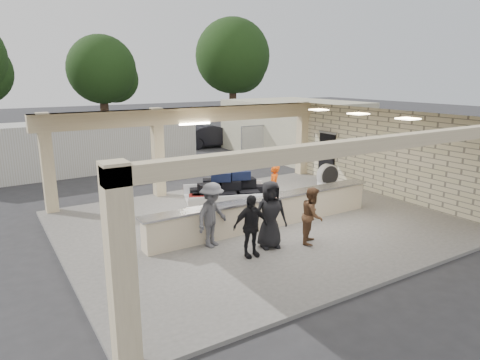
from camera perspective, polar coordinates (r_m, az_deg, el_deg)
ground at (r=14.05m, az=2.34°, el=-6.00°), size 120.00×120.00×0.00m
pavilion at (r=14.30m, az=1.60°, el=0.01°), size 12.01×10.00×3.55m
baggage_counter at (r=13.47m, az=3.55°, el=-4.26°), size 8.20×0.58×0.98m
luggage_cart at (r=14.07m, az=-1.81°, el=-1.81°), size 3.15×2.52×1.60m
drum_fan at (r=18.36m, az=11.60°, el=0.61°), size 0.95×0.52×1.04m
baggage_handler at (r=14.84m, az=4.50°, el=-1.10°), size 0.66×0.69×1.70m
passenger_a at (r=12.28m, az=9.63°, el=-4.65°), size 0.82×0.78×1.62m
passenger_b at (r=11.20m, az=1.40°, el=-6.15°), size 1.01×0.44×1.68m
passenger_c at (r=11.84m, az=-3.75°, el=-4.67°), size 1.24×0.90×1.83m
passenger_d at (r=11.78m, az=4.06°, el=-4.61°), size 0.99×0.59×1.89m
car_white_a at (r=30.27m, az=2.67°, el=6.20°), size 5.63×3.58×1.49m
car_white_b at (r=32.53m, az=8.31°, el=6.43°), size 4.37×2.67×1.30m
car_dark at (r=29.20m, az=-3.57°, el=5.90°), size 4.60×2.08×1.48m
container_white at (r=22.77m, az=-20.51°, el=4.14°), size 11.81×2.75×2.54m
fence at (r=27.40m, az=10.96°, el=5.81°), size 12.06×0.06×2.03m
tree_mid at (r=38.35m, az=-17.54°, el=13.53°), size 6.00×5.60×8.00m
tree_right at (r=42.16m, az=-0.71°, el=15.82°), size 7.20×7.00×10.00m
adjacent_building at (r=27.11m, az=7.22°, el=7.03°), size 6.00×8.00×3.20m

